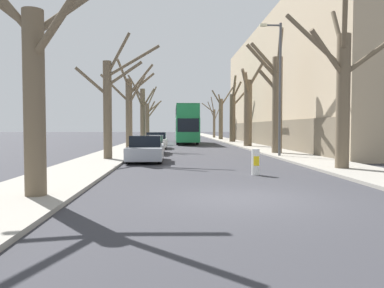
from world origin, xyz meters
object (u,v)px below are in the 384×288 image
at_px(street_tree_left_4, 148,118).
at_px(street_tree_right_4, 221,116).
at_px(street_tree_right_3, 233,113).
at_px(parked_car_0, 146,149).
at_px(street_tree_right_1, 276,98).
at_px(lamp_post, 279,83).
at_px(street_tree_right_5, 214,120).
at_px(street_tree_left_2, 129,107).
at_px(street_tree_right_0, 342,88).
at_px(street_tree_left_0, 31,82).
at_px(parked_car_2, 156,141).
at_px(street_tree_left_3, 142,113).
at_px(street_tree_left_1, 110,103).
at_px(double_decker_bus, 186,122).
at_px(parked_car_1, 152,145).
at_px(traffic_bollard, 256,162).

distance_m(street_tree_left_4, street_tree_right_4, 11.17).
height_order(street_tree_right_3, parked_car_0, street_tree_right_3).
xyz_separation_m(street_tree_right_1, lamp_post, (-0.56, -2.67, 0.72)).
bearing_deg(street_tree_right_5, street_tree_left_2, -107.54).
bearing_deg(street_tree_right_0, street_tree_left_2, 124.72).
distance_m(street_tree_right_4, street_tree_right_5, 9.32).
xyz_separation_m(street_tree_left_4, street_tree_right_4, (10.97, 2.07, 0.26)).
xyz_separation_m(street_tree_left_0, parked_car_2, (2.15, 24.02, -2.39)).
bearing_deg(street_tree_right_1, street_tree_left_3, 121.00).
xyz_separation_m(street_tree_left_2, lamp_post, (10.32, -8.58, 1.05)).
xyz_separation_m(street_tree_left_1, street_tree_left_3, (0.01, 22.41, 0.31)).
xyz_separation_m(street_tree_left_3, double_decker_bus, (5.15, 0.12, -1.11)).
relative_size(street_tree_left_0, parked_car_0, 1.60).
distance_m(street_tree_left_3, parked_car_0, 23.33).
bearing_deg(parked_car_1, street_tree_right_1, -7.61).
bearing_deg(street_tree_left_1, street_tree_right_3, 66.17).
height_order(street_tree_left_1, street_tree_left_2, street_tree_left_1).
relative_size(street_tree_left_0, street_tree_right_5, 0.96).
relative_size(street_tree_right_1, parked_car_2, 1.93).
height_order(street_tree_left_1, street_tree_left_3, street_tree_left_3).
distance_m(street_tree_left_3, traffic_bollard, 30.20).
relative_size(street_tree_left_2, street_tree_right_5, 1.00).
bearing_deg(double_decker_bus, street_tree_right_5, 75.78).
bearing_deg(street_tree_left_4, street_tree_right_3, -36.43).
bearing_deg(parked_car_1, street_tree_right_4, 73.56).
bearing_deg(double_decker_bus, street_tree_left_3, -178.71).
height_order(street_tree_left_2, street_tree_right_5, street_tree_left_2).
distance_m(street_tree_right_1, street_tree_right_3, 20.83).
height_order(parked_car_0, parked_car_1, parked_car_0).
height_order(street_tree_right_3, parked_car_1, street_tree_right_3).
xyz_separation_m(street_tree_left_4, street_tree_right_3, (11.20, -8.27, 0.33)).
bearing_deg(street_tree_right_0, street_tree_right_1, 90.79).
bearing_deg(street_tree_left_1, double_decker_bus, 77.09).
xyz_separation_m(street_tree_left_0, street_tree_left_1, (0.06, 11.60, 0.22)).
distance_m(street_tree_right_3, traffic_bollard, 32.55).
distance_m(street_tree_right_5, double_decker_bus, 23.12).
bearing_deg(traffic_bollard, street_tree_left_0, -145.54).
distance_m(street_tree_right_4, traffic_bollard, 42.75).
relative_size(street_tree_right_1, lamp_post, 0.98).
relative_size(street_tree_left_2, parked_car_1, 1.65).
relative_size(street_tree_left_0, parked_car_1, 1.58).
relative_size(parked_car_0, parked_car_2, 1.02).
xyz_separation_m(street_tree_left_2, street_tree_right_3, (11.25, 14.92, 0.05)).
height_order(street_tree_right_0, street_tree_right_3, street_tree_right_3).
xyz_separation_m(street_tree_left_1, parked_car_2, (2.09, 12.42, -2.61)).
bearing_deg(parked_car_2, street_tree_right_3, 54.78).
distance_m(street_tree_right_5, parked_car_2, 33.76).
relative_size(street_tree_left_3, street_tree_right_4, 0.98).
distance_m(street_tree_left_1, parked_car_0, 3.41).
height_order(street_tree_right_3, double_decker_bus, street_tree_right_3).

